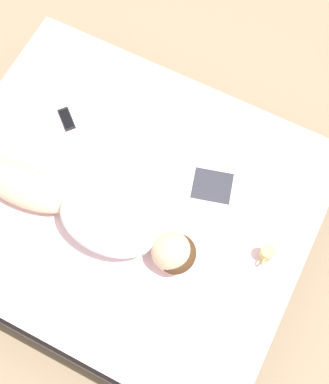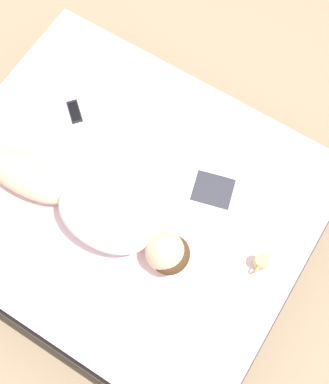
% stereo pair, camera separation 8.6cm
% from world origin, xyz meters
% --- Properties ---
extents(ground_plane, '(12.00, 12.00, 0.00)m').
position_xyz_m(ground_plane, '(0.00, 0.00, 0.00)').
color(ground_plane, '#9E8466').
extents(bed, '(1.70, 2.03, 0.60)m').
position_xyz_m(bed, '(0.00, 0.00, 0.30)').
color(bed, '#383333').
rests_on(bed, ground_plane).
extents(person, '(0.35, 1.27, 0.24)m').
position_xyz_m(person, '(0.18, -0.05, 0.71)').
color(person, '#DBB28E').
rests_on(person, bed).
extents(open_magazine, '(0.61, 0.44, 0.01)m').
position_xyz_m(open_magazine, '(-0.40, 0.35, 0.61)').
color(open_magazine, silver).
rests_on(open_magazine, bed).
extents(coffee_mug, '(0.11, 0.07, 0.09)m').
position_xyz_m(coffee_mug, '(-0.05, 0.79, 0.65)').
color(coffee_mug, tan).
rests_on(coffee_mug, bed).
extents(cell_phone, '(0.14, 0.15, 0.01)m').
position_xyz_m(cell_phone, '(-0.27, -0.52, 0.61)').
color(cell_phone, black).
rests_on(cell_phone, bed).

